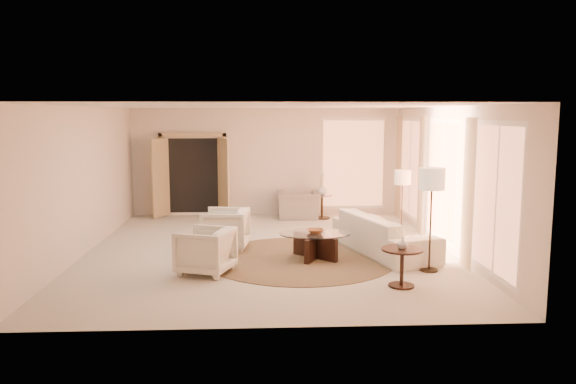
{
  "coord_description": "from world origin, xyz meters",
  "views": [
    {
      "loc": [
        -0.14,
        -10.73,
        2.67
      ],
      "look_at": [
        0.4,
        0.4,
        1.1
      ],
      "focal_mm": 35.0,
      "sensor_mm": 36.0,
      "label": 1
    }
  ],
  "objects_px": {
    "side_table": "(322,204)",
    "end_table": "(402,261)",
    "armchair_left": "(225,227)",
    "floor_lamp_near": "(403,180)",
    "accent_chair": "(298,200)",
    "bowl": "(315,231)",
    "coffee_table": "(315,243)",
    "armchair_right": "(205,249)",
    "end_vase": "(403,243)",
    "floor_lamp_far": "(432,184)",
    "side_vase": "(322,189)",
    "sofa": "(384,234)"
  },
  "relations": [
    {
      "from": "armchair_left",
      "to": "accent_chair",
      "type": "xyz_separation_m",
      "value": [
        1.66,
        3.22,
        0.02
      ]
    },
    {
      "from": "floor_lamp_far",
      "to": "end_vase",
      "type": "relative_size",
      "value": 10.46
    },
    {
      "from": "end_table",
      "to": "floor_lamp_near",
      "type": "distance_m",
      "value": 3.7
    },
    {
      "from": "coffee_table",
      "to": "bowl",
      "type": "xyz_separation_m",
      "value": [
        -0.0,
        0.0,
        0.22
      ]
    },
    {
      "from": "end_vase",
      "to": "floor_lamp_far",
      "type": "bearing_deg",
      "value": 50.6
    },
    {
      "from": "floor_lamp_far",
      "to": "bowl",
      "type": "height_order",
      "value": "floor_lamp_far"
    },
    {
      "from": "armchair_left",
      "to": "coffee_table",
      "type": "distance_m",
      "value": 1.9
    },
    {
      "from": "side_vase",
      "to": "end_vase",
      "type": "bearing_deg",
      "value": -83.86
    },
    {
      "from": "coffee_table",
      "to": "side_table",
      "type": "bearing_deg",
      "value": 81.97
    },
    {
      "from": "sofa",
      "to": "floor_lamp_far",
      "type": "xyz_separation_m",
      "value": [
        0.5,
        -1.26,
        1.13
      ]
    },
    {
      "from": "armchair_left",
      "to": "end_table",
      "type": "xyz_separation_m",
      "value": [
        2.88,
        -2.58,
        -0.03
      ]
    },
    {
      "from": "side_table",
      "to": "end_table",
      "type": "bearing_deg",
      "value": -83.86
    },
    {
      "from": "armchair_left",
      "to": "floor_lamp_near",
      "type": "bearing_deg",
      "value": 110.74
    },
    {
      "from": "armchair_left",
      "to": "floor_lamp_near",
      "type": "height_order",
      "value": "floor_lamp_near"
    },
    {
      "from": "sofa",
      "to": "floor_lamp_far",
      "type": "height_order",
      "value": "floor_lamp_far"
    },
    {
      "from": "floor_lamp_far",
      "to": "bowl",
      "type": "xyz_separation_m",
      "value": [
        -1.86,
        0.92,
        -0.98
      ]
    },
    {
      "from": "armchair_right",
      "to": "bowl",
      "type": "distance_m",
      "value": 2.12
    },
    {
      "from": "end_table",
      "to": "end_vase",
      "type": "distance_m",
      "value": 0.27
    },
    {
      "from": "accent_chair",
      "to": "bowl",
      "type": "height_order",
      "value": "accent_chair"
    },
    {
      "from": "end_table",
      "to": "end_vase",
      "type": "xyz_separation_m",
      "value": [
        0.0,
        0.0,
        0.27
      ]
    },
    {
      "from": "end_table",
      "to": "armchair_left",
      "type": "bearing_deg",
      "value": 138.09
    },
    {
      "from": "side_table",
      "to": "end_vase",
      "type": "distance_m",
      "value": 5.77
    },
    {
      "from": "end_table",
      "to": "side_vase",
      "type": "xyz_separation_m",
      "value": [
        -0.62,
        5.73,
        0.34
      ]
    },
    {
      "from": "sofa",
      "to": "accent_chair",
      "type": "relative_size",
      "value": 2.43
    },
    {
      "from": "end_table",
      "to": "bowl",
      "type": "height_order",
      "value": "end_table"
    },
    {
      "from": "armchair_right",
      "to": "accent_chair",
      "type": "xyz_separation_m",
      "value": [
        1.89,
        4.92,
        0.04
      ]
    },
    {
      "from": "accent_chair",
      "to": "end_table",
      "type": "bearing_deg",
      "value": 102.93
    },
    {
      "from": "floor_lamp_far",
      "to": "end_vase",
      "type": "distance_m",
      "value": 1.35
    },
    {
      "from": "floor_lamp_near",
      "to": "end_vase",
      "type": "xyz_separation_m",
      "value": [
        -0.87,
        -3.5,
        -0.55
      ]
    },
    {
      "from": "sofa",
      "to": "side_table",
      "type": "distance_m",
      "value": 3.72
    },
    {
      "from": "armchair_left",
      "to": "bowl",
      "type": "distance_m",
      "value": 1.9
    },
    {
      "from": "end_vase",
      "to": "floor_lamp_near",
      "type": "bearing_deg",
      "value": 76.0
    },
    {
      "from": "sofa",
      "to": "armchair_right",
      "type": "distance_m",
      "value": 3.5
    },
    {
      "from": "sofa",
      "to": "floor_lamp_far",
      "type": "bearing_deg",
      "value": -175.53
    },
    {
      "from": "armchair_left",
      "to": "side_vase",
      "type": "xyz_separation_m",
      "value": [
        2.26,
        3.15,
        0.31
      ]
    },
    {
      "from": "armchair_right",
      "to": "side_vase",
      "type": "relative_size",
      "value": 3.15
    },
    {
      "from": "armchair_right",
      "to": "coffee_table",
      "type": "relative_size",
      "value": 0.55
    },
    {
      "from": "side_table",
      "to": "floor_lamp_far",
      "type": "distance_m",
      "value": 5.19
    },
    {
      "from": "accent_chair",
      "to": "bowl",
      "type": "bearing_deg",
      "value": 91.66
    },
    {
      "from": "side_table",
      "to": "bowl",
      "type": "bearing_deg",
      "value": -98.03
    },
    {
      "from": "accent_chair",
      "to": "end_vase",
      "type": "xyz_separation_m",
      "value": [
        1.22,
        -5.8,
        0.22
      ]
    },
    {
      "from": "sofa",
      "to": "end_table",
      "type": "distance_m",
      "value": 2.1
    },
    {
      "from": "armchair_right",
      "to": "side_table",
      "type": "xyz_separation_m",
      "value": [
        2.49,
        4.85,
        -0.05
      ]
    },
    {
      "from": "armchair_right",
      "to": "bowl",
      "type": "xyz_separation_m",
      "value": [
        1.93,
        0.87,
        0.09
      ]
    },
    {
      "from": "bowl",
      "to": "floor_lamp_far",
      "type": "bearing_deg",
      "value": -26.22
    },
    {
      "from": "accent_chair",
      "to": "armchair_left",
      "type": "bearing_deg",
      "value": 63.8
    },
    {
      "from": "accent_chair",
      "to": "bowl",
      "type": "xyz_separation_m",
      "value": [
        0.04,
        -4.05,
        0.06
      ]
    },
    {
      "from": "armchair_left",
      "to": "end_vase",
      "type": "xyz_separation_m",
      "value": [
        2.88,
        -2.58,
        0.24
      ]
    },
    {
      "from": "coffee_table",
      "to": "floor_lamp_near",
      "type": "bearing_deg",
      "value": 40.5
    },
    {
      "from": "coffee_table",
      "to": "side_vase",
      "type": "distance_m",
      "value": 4.04
    }
  ]
}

